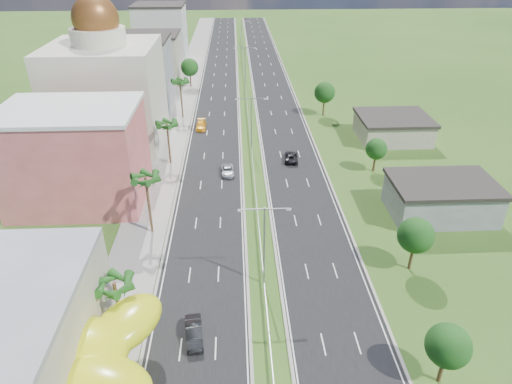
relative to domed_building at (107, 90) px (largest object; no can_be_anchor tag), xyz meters
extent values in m
plane|color=#2D5119|center=(28.00, -55.00, -11.35)|extent=(500.00, 500.00, 0.00)
cube|color=black|center=(20.50, 35.00, -11.33)|extent=(11.00, 260.00, 0.04)
cube|color=black|center=(35.50, 35.00, -11.33)|extent=(11.00, 260.00, 0.04)
cube|color=gray|center=(11.00, 35.00, -11.29)|extent=(7.00, 260.00, 0.12)
cube|color=gray|center=(28.00, 17.00, -10.73)|extent=(0.08, 216.00, 0.28)
cube|color=gray|center=(28.00, 119.00, -11.00)|extent=(0.10, 0.12, 0.70)
cylinder|color=gray|center=(28.00, -45.00, -5.85)|extent=(0.20, 0.20, 11.00)
cube|color=gray|center=(26.56, -45.00, -0.55)|extent=(2.88, 0.12, 0.12)
cube|color=gray|center=(29.44, -45.00, -0.55)|extent=(2.88, 0.12, 0.12)
cube|color=silver|center=(25.28, -45.00, -0.65)|extent=(0.60, 0.25, 0.18)
cube|color=silver|center=(30.72, -45.00, -0.65)|extent=(0.60, 0.25, 0.18)
cylinder|color=gray|center=(28.00, -5.00, -5.85)|extent=(0.20, 0.20, 11.00)
cube|color=gray|center=(26.56, -5.00, -0.55)|extent=(2.88, 0.12, 0.12)
cube|color=gray|center=(29.44, -5.00, -0.55)|extent=(2.88, 0.12, 0.12)
cube|color=silver|center=(25.28, -5.00, -0.65)|extent=(0.60, 0.25, 0.18)
cube|color=silver|center=(30.72, -5.00, -0.65)|extent=(0.60, 0.25, 0.18)
cylinder|color=gray|center=(28.00, 40.00, -5.85)|extent=(0.20, 0.20, 11.00)
cube|color=gray|center=(26.56, 40.00, -0.55)|extent=(2.88, 0.12, 0.12)
cube|color=gray|center=(29.44, 40.00, -0.55)|extent=(2.88, 0.12, 0.12)
cube|color=silver|center=(25.28, 40.00, -0.65)|extent=(0.60, 0.25, 0.18)
cube|color=silver|center=(30.72, 40.00, -0.65)|extent=(0.60, 0.25, 0.18)
cylinder|color=gray|center=(28.00, 85.00, -5.85)|extent=(0.20, 0.20, 11.00)
cube|color=gray|center=(26.56, 85.00, -0.55)|extent=(2.88, 0.12, 0.12)
cube|color=gray|center=(29.44, 85.00, -0.55)|extent=(2.88, 0.12, 0.12)
cube|color=silver|center=(25.28, 85.00, -0.65)|extent=(0.60, 0.25, 0.18)
cube|color=silver|center=(30.72, 85.00, -0.65)|extent=(0.60, 0.25, 0.18)
cylinder|color=gray|center=(4.00, -57.00, -9.35)|extent=(0.50, 0.50, 4.00)
cylinder|color=gray|center=(13.00, -57.00, -9.35)|extent=(0.50, 0.50, 4.00)
cube|color=#BB554C|center=(0.00, -23.00, -3.85)|extent=(20.00, 15.00, 15.00)
cube|color=beige|center=(0.00, 0.00, -1.35)|extent=(20.00, 20.00, 20.00)
cylinder|color=beige|center=(0.00, 0.00, 10.15)|extent=(10.00, 10.00, 3.00)
sphere|color=brown|center=(0.00, 0.00, 13.15)|extent=(8.40, 8.40, 8.40)
cube|color=gray|center=(1.00, 25.00, -3.35)|extent=(16.00, 15.00, 16.00)
cube|color=#A19784|center=(1.00, 47.00, -4.85)|extent=(16.00, 15.00, 13.00)
cube|color=silver|center=(1.00, 70.00, -2.35)|extent=(16.00, 15.00, 18.00)
cube|color=gray|center=(56.00, -30.00, -8.85)|extent=(15.00, 10.00, 5.00)
cube|color=#A19784|center=(58.00, 0.00, -9.15)|extent=(14.00, 12.00, 4.40)
cylinder|color=#47301C|center=(12.50, -53.00, -7.60)|extent=(0.36, 0.36, 7.50)
cylinder|color=#47301C|center=(12.50, -33.00, -6.85)|extent=(0.36, 0.36, 9.00)
cylinder|color=#47301C|center=(12.50, -10.00, -7.35)|extent=(0.36, 0.36, 8.00)
cylinder|color=#47301C|center=(12.50, 15.00, -6.95)|extent=(0.36, 0.36, 8.80)
cylinder|color=#47301C|center=(12.50, 40.00, -8.90)|extent=(0.40, 0.40, 4.90)
sphere|color=#1D4F18|center=(12.50, 40.00, -5.75)|extent=(4.90, 4.90, 4.90)
cylinder|color=#47301C|center=(44.00, -60.00, -9.25)|extent=(0.40, 0.40, 4.20)
sphere|color=#1D4F18|center=(44.00, -60.00, -6.55)|extent=(4.20, 4.20, 4.20)
cylinder|color=#47301C|center=(47.00, -43.00, -9.08)|extent=(0.40, 0.40, 4.55)
sphere|color=#1D4F18|center=(47.00, -43.00, -6.15)|extent=(4.55, 4.55, 4.55)
cylinder|color=#47301C|center=(50.00, -15.00, -9.43)|extent=(0.40, 0.40, 3.85)
sphere|color=#1D4F18|center=(50.00, -15.00, -6.95)|extent=(3.85, 3.85, 3.85)
cylinder|color=#47301C|center=(46.00, 15.00, -8.90)|extent=(0.40, 0.40, 4.90)
sphere|color=#1D4F18|center=(46.00, 15.00, -5.75)|extent=(4.90, 4.90, 4.90)
imported|color=black|center=(20.03, -53.54, -10.49)|extent=(2.35, 5.17, 1.65)
imported|color=#AAADB2|center=(23.31, -15.04, -10.64)|extent=(2.51, 4.95, 1.34)
imported|color=#F0A51C|center=(17.26, 7.63, -10.54)|extent=(2.18, 5.34, 1.55)
imported|color=black|center=(35.46, -9.83, -10.58)|extent=(3.03, 5.55, 1.48)
camera|label=1|loc=(24.96, -88.64, 26.27)|focal=32.00mm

